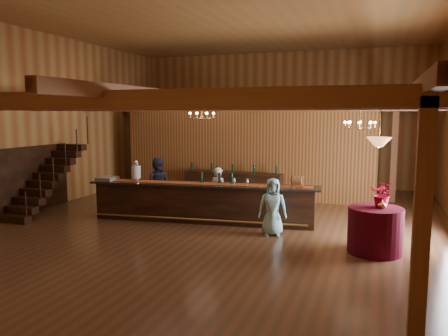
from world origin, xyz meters
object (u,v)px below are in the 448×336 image
(round_table, at_px, (375,230))
(chandelier_left, at_px, (202,115))
(raffle_drum, at_px, (297,181))
(bartender, at_px, (218,192))
(pendant_lamp, at_px, (379,142))
(chandelier_right, at_px, (360,124))
(beverage_dispenser, at_px, (136,171))
(floor_plant, at_px, (304,183))
(backbar_shelf, at_px, (233,186))
(tasting_bar, at_px, (203,202))
(staff_second, at_px, (157,185))
(guest, at_px, (273,207))

(round_table, distance_m, chandelier_left, 6.13)
(raffle_drum, distance_m, bartender, 2.44)
(pendant_lamp, bearing_deg, chandelier_right, 101.24)
(chandelier_left, bearing_deg, chandelier_right, -0.48)
(beverage_dispenser, distance_m, floor_plant, 5.95)
(bartender, relative_size, floor_plant, 1.23)
(pendant_lamp, distance_m, bartender, 5.03)
(chandelier_right, bearing_deg, backbar_shelf, 154.54)
(tasting_bar, relative_size, chandelier_left, 8.07)
(pendant_lamp, height_order, staff_second, pendant_lamp)
(raffle_drum, bearing_deg, tasting_bar, -174.45)
(raffle_drum, relative_size, bartender, 0.23)
(backbar_shelf, bearing_deg, tasting_bar, -84.06)
(beverage_dispenser, bearing_deg, round_table, -9.84)
(round_table, bearing_deg, chandelier_left, 153.53)
(floor_plant, bearing_deg, backbar_shelf, -160.32)
(chandelier_right, height_order, bartender, chandelier_right)
(backbar_shelf, relative_size, round_table, 3.02)
(backbar_shelf, bearing_deg, raffle_drum, -43.78)
(beverage_dispenser, distance_m, round_table, 6.67)
(chandelier_left, xyz_separation_m, bartender, (0.72, -0.53, -2.21))
(chandelier_right, xyz_separation_m, staff_second, (-5.80, -0.53, -1.87))
(floor_plant, bearing_deg, chandelier_left, -133.71)
(staff_second, bearing_deg, raffle_drum, 158.48)
(backbar_shelf, height_order, chandelier_right, chandelier_right)
(chandelier_left, distance_m, bartender, 2.39)
(tasting_bar, xyz_separation_m, round_table, (4.54, -1.31, -0.05))
(bartender, bearing_deg, raffle_drum, -173.86)
(pendant_lamp, bearing_deg, raffle_drum, 141.56)
(chandelier_left, relative_size, guest, 0.56)
(beverage_dispenser, distance_m, pendant_lamp, 6.69)
(round_table, height_order, staff_second, staff_second)
(chandelier_right, bearing_deg, beverage_dispenser, -167.46)
(tasting_bar, relative_size, raffle_drum, 18.99)
(round_table, distance_m, floor_plant, 5.81)
(chandelier_right, xyz_separation_m, floor_plant, (-1.87, 2.84, -2.11))
(chandelier_right, relative_size, staff_second, 0.48)
(tasting_bar, xyz_separation_m, chandelier_left, (-0.50, 1.20, 2.40))
(raffle_drum, distance_m, staff_second, 4.36)
(tasting_bar, relative_size, chandelier_right, 8.07)
(raffle_drum, relative_size, round_table, 0.30)
(raffle_drum, bearing_deg, round_table, -38.44)
(bartender, bearing_deg, round_table, 171.63)
(floor_plant, bearing_deg, tasting_bar, -118.59)
(tasting_bar, distance_m, staff_second, 1.88)
(raffle_drum, xyz_separation_m, chandelier_right, (1.47, 0.91, 1.46))
(chandelier_left, bearing_deg, beverage_dispenser, -137.03)
(raffle_drum, bearing_deg, pendant_lamp, -38.44)
(backbar_shelf, xyz_separation_m, chandelier_left, (-0.34, -1.97, 2.45))
(chandelier_left, bearing_deg, tasting_bar, -67.46)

